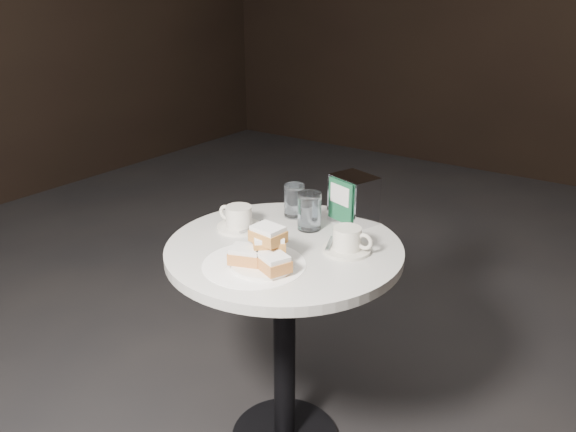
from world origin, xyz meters
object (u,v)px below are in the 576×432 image
at_px(water_glass_left, 294,201).
at_px(napkin_dispenser, 353,199).
at_px(coffee_cup_right, 348,241).
at_px(water_glass_right, 309,212).
at_px(coffee_cup_left, 239,219).
at_px(cafe_table, 284,303).
at_px(beignet_plate, 264,253).

bearing_deg(water_glass_left, napkin_dispenser, 19.59).
relative_size(coffee_cup_right, water_glass_right, 1.30).
relative_size(coffee_cup_left, coffee_cup_right, 0.97).
bearing_deg(coffee_cup_right, cafe_table, -164.68).
distance_m(beignet_plate, coffee_cup_right, 0.26).
xyz_separation_m(water_glass_left, napkin_dispenser, (0.18, 0.07, 0.03)).
xyz_separation_m(coffee_cup_right, water_glass_right, (-0.18, 0.07, 0.03)).
xyz_separation_m(cafe_table, coffee_cup_right, (0.17, 0.07, 0.23)).
height_order(beignet_plate, coffee_cup_right, beignet_plate).
height_order(water_glass_left, napkin_dispenser, napkin_dispenser).
xyz_separation_m(coffee_cup_left, coffee_cup_right, (0.36, 0.05, -0.00)).
bearing_deg(coffee_cup_right, coffee_cup_left, -178.47).
xyz_separation_m(beignet_plate, water_glass_left, (-0.14, 0.35, 0.01)).
relative_size(beignet_plate, coffee_cup_right, 1.23).
bearing_deg(beignet_plate, water_glass_right, 98.18).
height_order(coffee_cup_right, water_glass_left, water_glass_left).
relative_size(beignet_plate, water_glass_left, 1.75).
height_order(cafe_table, water_glass_left, water_glass_left).
bearing_deg(cafe_table, coffee_cup_right, 21.74).
xyz_separation_m(coffee_cup_right, water_glass_left, (-0.28, 0.13, 0.02)).
height_order(cafe_table, coffee_cup_right, coffee_cup_right).
distance_m(coffee_cup_right, water_glass_right, 0.19).
bearing_deg(coffee_cup_right, napkin_dispenser, 108.82).
relative_size(coffee_cup_right, napkin_dispenser, 0.97).
height_order(beignet_plate, coffee_cup_left, beignet_plate).
distance_m(cafe_table, coffee_cup_right, 0.30).
bearing_deg(water_glass_right, coffee_cup_right, -22.44).
xyz_separation_m(coffee_cup_left, water_glass_right, (0.18, 0.12, 0.03)).
relative_size(coffee_cup_left, water_glass_left, 1.37).
bearing_deg(water_glass_left, coffee_cup_right, -25.92).
height_order(water_glass_right, napkin_dispenser, napkin_dispenser).
height_order(coffee_cup_left, napkin_dispenser, napkin_dispenser).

